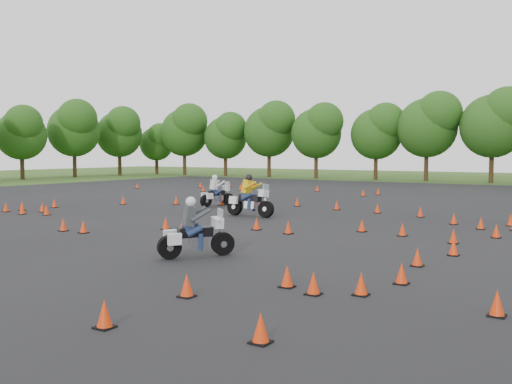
{
  "coord_description": "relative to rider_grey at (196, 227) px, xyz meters",
  "views": [
    {
      "loc": [
        13.14,
        -16.36,
        2.9
      ],
      "look_at": [
        0.0,
        4.0,
        1.2
      ],
      "focal_mm": 40.0,
      "sensor_mm": 36.0,
      "label": 1
    }
  ],
  "objects": [
    {
      "name": "rider_grey",
      "position": [
        0.0,
        0.0,
        0.0
      ],
      "size": [
        1.77,
        2.19,
        1.69
      ],
      "primitive_type": null,
      "rotation": [
        0.0,
        0.0,
        0.98
      ],
      "color": "#373A3D",
      "rests_on": "ground"
    },
    {
      "name": "rider_white",
      "position": [
        -8.47,
        12.3,
        -0.0
      ],
      "size": [
        1.19,
        2.27,
        1.68
      ],
      "primitive_type": null,
      "rotation": [
        0.0,
        0.0,
        1.32
      ],
      "color": "beige",
      "rests_on": "ground"
    },
    {
      "name": "ground",
      "position": [
        -3.32,
        4.18,
        -0.85
      ],
      "size": [
        140.0,
        140.0,
        0.0
      ],
      "primitive_type": "plane",
      "color": "#2D5119",
      "rests_on": "ground"
    },
    {
      "name": "asphalt_pad",
      "position": [
        -3.32,
        10.18,
        -0.84
      ],
      "size": [
        62.0,
        62.0,
        0.0
      ],
      "primitive_type": "plane",
      "color": "black",
      "rests_on": "ground"
    },
    {
      "name": "traffic_cones",
      "position": [
        -3.18,
        10.08,
        -0.62
      ],
      "size": [
        36.54,
        32.91,
        0.45
      ],
      "color": "red",
      "rests_on": "asphalt_pad"
    },
    {
      "name": "rider_yellow",
      "position": [
        -4.23,
        9.05,
        0.11
      ],
      "size": [
        2.51,
        0.9,
        1.91
      ],
      "primitive_type": null,
      "rotation": [
        0.0,
        0.0,
        -0.06
      ],
      "color": "gold",
      "rests_on": "ground"
    },
    {
      "name": "treeline",
      "position": [
        -0.14,
        39.14,
        3.75
      ],
      "size": [
        86.74,
        32.38,
        10.66
      ],
      "color": "#234C15",
      "rests_on": "ground"
    }
  ]
}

